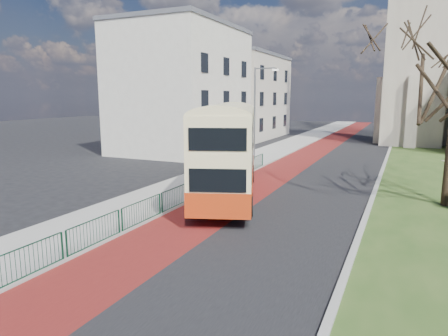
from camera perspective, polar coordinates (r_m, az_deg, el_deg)
The scene contains 11 objects.
ground at distance 17.49m, azimuth -2.42°, elevation -8.76°, with size 160.00×160.00×0.00m, color black.
road_carriageway at distance 35.71m, azimuth 14.48°, elevation 0.70°, with size 9.00×120.00×0.01m, color black.
bus_lane at distance 36.27m, azimuth 10.29°, elevation 1.00°, with size 3.40×120.00×0.01m, color #591414.
pavement_west at distance 37.35m, azimuth 4.63°, elevation 1.48°, with size 4.00×120.00×0.12m, color gray.
kerb_west at distance 36.73m, azimuth 7.57°, elevation 1.28°, with size 0.25×120.00×0.13m, color #999993.
kerb_east at distance 37.19m, azimuth 22.02°, elevation 0.74°, with size 0.25×80.00×0.13m, color #999993.
pedestrian_railing at distance 22.07m, azimuth -4.57°, elevation -3.28°, with size 0.07×24.00×1.12m.
street_block_near at distance 42.59m, azimuth -5.97°, elevation 11.23°, with size 10.30×14.30×13.00m.
street_block_far at distance 56.97m, azimuth 2.35°, elevation 10.23°, with size 10.30×16.30×11.50m.
streetlamp at distance 34.85m, azimuth 4.63°, elevation 8.35°, with size 2.13×0.18×8.00m.
bus at distance 22.44m, azimuth 0.57°, elevation 3.08°, with size 6.80×12.42×5.09m.
Camera 1 is at (7.52, -14.74, 5.66)m, focal length 32.00 mm.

